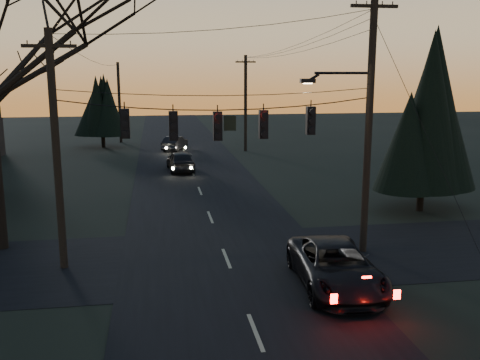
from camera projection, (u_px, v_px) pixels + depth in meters
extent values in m
cube|color=black|center=(203.00, 199.00, 30.18)|extent=(8.00, 120.00, 0.02)
cube|color=black|center=(226.00, 259.00, 20.50)|extent=(60.00, 7.00, 0.02)
cylinder|color=black|center=(219.00, 98.00, 19.25)|extent=(11.50, 0.04, 0.04)
cylinder|color=black|center=(420.00, 196.00, 27.45)|extent=(0.36, 0.36, 1.60)
cone|color=black|center=(426.00, 115.00, 26.63)|extent=(4.81, 4.81, 7.48)
cylinder|color=black|center=(103.00, 139.00, 50.64)|extent=(0.36, 0.36, 1.60)
cone|color=black|center=(102.00, 107.00, 50.05)|extent=(3.97, 3.97, 5.22)
imported|color=black|center=(336.00, 266.00, 17.65)|extent=(2.68, 5.37, 1.46)
imported|color=black|center=(181.00, 161.00, 38.53)|extent=(2.07, 4.46, 1.48)
imported|color=black|center=(175.00, 143.00, 48.78)|extent=(2.62, 4.13, 1.29)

